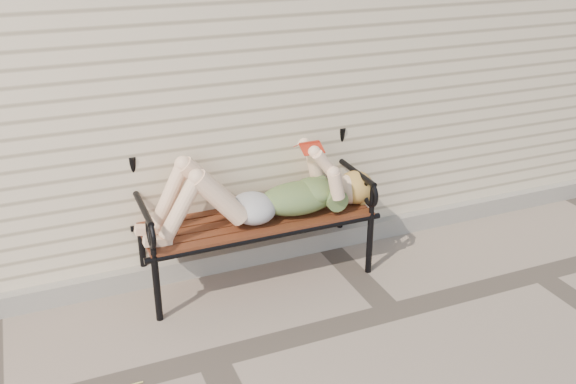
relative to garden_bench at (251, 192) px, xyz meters
name	(u,v)px	position (x,y,z in m)	size (l,w,h in m)	color
ground	(212,358)	(-0.58, -0.86, -0.64)	(80.00, 80.00, 0.00)	gray
house_wall	(108,25)	(-0.58, 2.14, 0.86)	(8.00, 4.00, 3.00)	beige
foundation_strip	(173,270)	(-0.58, 0.11, -0.57)	(8.00, 0.10, 0.15)	gray
garden_bench	(251,192)	(0.00, 0.00, 0.00)	(1.77, 0.70, 1.14)	black
reading_woman	(260,194)	(0.01, -0.14, 0.04)	(1.67, 0.38, 0.52)	#0A3E4B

